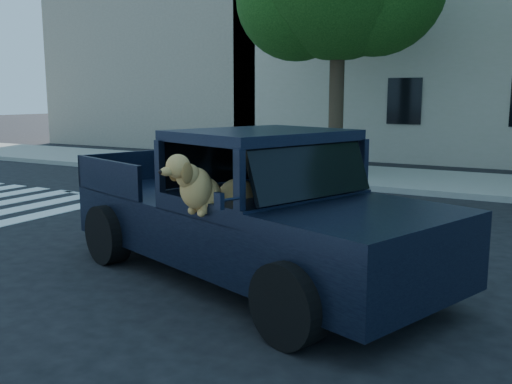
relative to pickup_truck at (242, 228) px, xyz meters
The scene contains 4 objects.
ground 1.58m from the pickup_truck, 10.73° to the left, with size 120.00×120.00×0.00m, color black.
far_sidewalk 9.59m from the pickup_truck, 81.54° to the left, with size 60.00×4.00×0.15m, color gray.
building_left 21.84m from the pickup_truck, 129.03° to the left, with size 12.00×6.00×8.00m, color tan.
pickup_truck is the anchor object (origin of this frame).
Camera 1 is at (2.36, -6.58, 2.40)m, focal length 40.00 mm.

